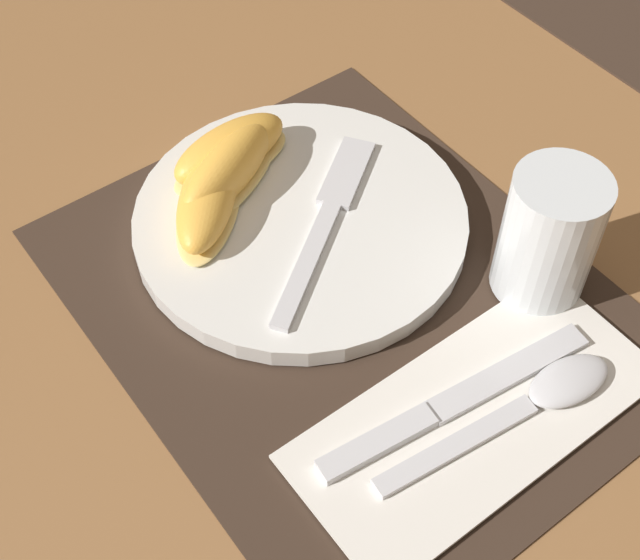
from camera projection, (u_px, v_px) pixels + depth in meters
ground_plane at (349, 302)px, 0.66m from camera, size 3.00×3.00×0.00m
placemat at (349, 301)px, 0.65m from camera, size 0.42×0.34×0.00m
plate at (301, 221)px, 0.69m from camera, size 0.26×0.26×0.02m
juice_glass at (547, 242)px, 0.63m from camera, size 0.07×0.07×0.10m
napkin at (475, 415)px, 0.59m from camera, size 0.11×0.25×0.00m
knife at (450, 404)px, 0.59m from camera, size 0.04×0.21×0.01m
spoon at (539, 398)px, 0.59m from camera, size 0.04×0.19×0.01m
fork at (329, 213)px, 0.68m from camera, size 0.13×0.17×0.00m
citrus_wedge_0 at (234, 149)px, 0.71m from camera, size 0.05×0.11×0.04m
citrus_wedge_1 at (228, 173)px, 0.69m from camera, size 0.08×0.12×0.04m
citrus_wedge_2 at (208, 200)px, 0.67m from camera, size 0.11×0.11×0.03m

